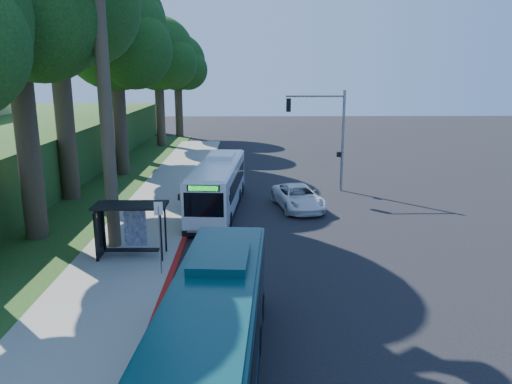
{
  "coord_description": "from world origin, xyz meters",
  "views": [
    {
      "loc": [
        -1.84,
        -24.29,
        8.26
      ],
      "look_at": [
        -1.38,
        1.0,
        2.11
      ],
      "focal_mm": 35.0,
      "sensor_mm": 36.0,
      "label": 1
    }
  ],
  "objects_px": {
    "bus_shelter": "(126,220)",
    "teal_bus": "(213,338)",
    "white_bus": "(218,185)",
    "pickup": "(298,197)"
  },
  "relations": [
    {
      "from": "teal_bus",
      "to": "white_bus",
      "type": "bearing_deg",
      "value": 96.67
    },
    {
      "from": "teal_bus",
      "to": "pickup",
      "type": "distance_m",
      "value": 18.48
    },
    {
      "from": "teal_bus",
      "to": "pickup",
      "type": "xyz_separation_m",
      "value": [
        4.03,
        18.02,
        -0.86
      ]
    },
    {
      "from": "teal_bus",
      "to": "pickup",
      "type": "relative_size",
      "value": 2.12
    },
    {
      "from": "bus_shelter",
      "to": "teal_bus",
      "type": "height_order",
      "value": "teal_bus"
    },
    {
      "from": "bus_shelter",
      "to": "teal_bus",
      "type": "bearing_deg",
      "value": -65.31
    },
    {
      "from": "bus_shelter",
      "to": "pickup",
      "type": "xyz_separation_m",
      "value": [
        8.55,
        8.19,
        -1.09
      ]
    },
    {
      "from": "white_bus",
      "to": "teal_bus",
      "type": "distance_m",
      "value": 17.8
    },
    {
      "from": "bus_shelter",
      "to": "pickup",
      "type": "bearing_deg",
      "value": 43.77
    },
    {
      "from": "white_bus",
      "to": "pickup",
      "type": "xyz_separation_m",
      "value": [
        4.88,
        0.24,
        -0.85
      ]
    }
  ]
}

